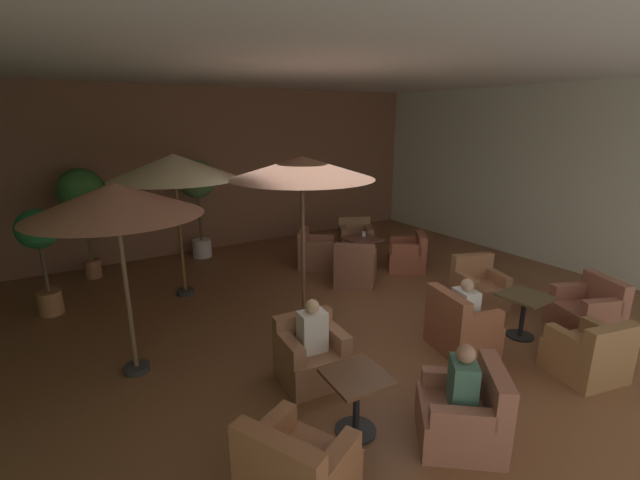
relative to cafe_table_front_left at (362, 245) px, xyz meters
The scene contains 28 objects.
ground_plane 2.67m from the cafe_table_front_left, 136.41° to the right, with size 11.28×10.15×0.02m, color brown.
wall_back_brick 4.00m from the cafe_table_front_left, 120.49° to the left, with size 11.28×0.08×3.87m, color brown.
wall_right_plain 4.36m from the cafe_table_front_left, 26.03° to the right, with size 0.08×10.15×3.87m, color silver.
ceiling_slab 4.29m from the cafe_table_front_left, 136.41° to the right, with size 11.28×10.15×0.06m, color silver.
cafe_table_front_left is the anchor object (origin of this frame).
armchair_front_left_north 1.02m from the cafe_table_front_left, 38.05° to the right, with size 1.05×1.05×0.80m.
armchair_front_left_east 1.01m from the cafe_table_front_left, 60.99° to the left, with size 1.03×1.04×0.87m.
armchair_front_left_south 1.02m from the cafe_table_front_left, 142.81° to the left, with size 1.07×1.06×0.82m.
armchair_front_left_west 1.02m from the cafe_table_front_left, 134.51° to the right, with size 1.08×1.08×0.89m.
cafe_table_front_right 3.74m from the cafe_table_front_left, 88.27° to the right, with size 0.65×0.65×0.67m.
armchair_front_right_north 2.73m from the cafe_table_front_left, 80.58° to the right, with size 0.93×0.91×0.88m.
armchair_front_right_east 3.63m from the cafe_table_front_left, 105.35° to the right, with size 0.89×0.96×0.89m.
armchair_front_right_south 4.81m from the cafe_table_front_left, 91.66° to the right, with size 0.91×0.89×0.80m.
armchair_front_right_west 4.31m from the cafe_table_front_left, 74.66° to the right, with size 1.01×1.02×0.84m.
cafe_table_mid_center 5.16m from the cafe_table_front_left, 128.33° to the right, with size 0.65×0.65×0.67m.
armchair_mid_center_north 5.30m from the cafe_table_front_left, 116.54° to the right, with size 1.11×1.11×0.84m.
armchair_mid_center_east 4.31m from the cafe_table_front_left, 136.06° to the right, with size 0.83×0.79×0.80m.
armchair_mid_center_south 6.15m from the cafe_table_front_left, 132.69° to the right, with size 1.03×1.06×0.87m.
patio_umbrella_tall_red 4.14m from the cafe_table_front_left, behind, with size 2.22×2.22×2.57m.
patio_umbrella_center_beige 5.46m from the cafe_table_front_left, 161.63° to the right, with size 1.98×1.98×2.45m.
patio_umbrella_near_wall 3.32m from the cafe_table_front_left, 148.04° to the right, with size 2.20×2.20×2.61m.
potted_tree_left_corner 3.94m from the cafe_table_front_left, 135.51° to the left, with size 0.85×0.85×2.26m.
potted_tree_mid_left 5.72m from the cafe_table_front_left, 153.69° to the left, with size 0.87×0.87×2.23m.
potted_tree_mid_right 5.91m from the cafe_table_front_left, behind, with size 0.64×0.64×1.79m.
patron_blue_shirt 5.29m from the cafe_table_front_left, 117.06° to the right, with size 0.40×0.42×0.67m.
patron_by_window 3.63m from the cafe_table_front_left, 104.71° to the right, with size 0.32×0.38×0.60m.
patron_with_friend 4.34m from the cafe_table_front_left, 135.75° to the right, with size 0.35×0.27×0.67m.
iced_drink_cup 0.27m from the cafe_table_front_left, 40.63° to the left, with size 0.08×0.08×0.11m, color white.
Camera 1 is at (-3.65, -5.25, 3.16)m, focal length 24.22 mm.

